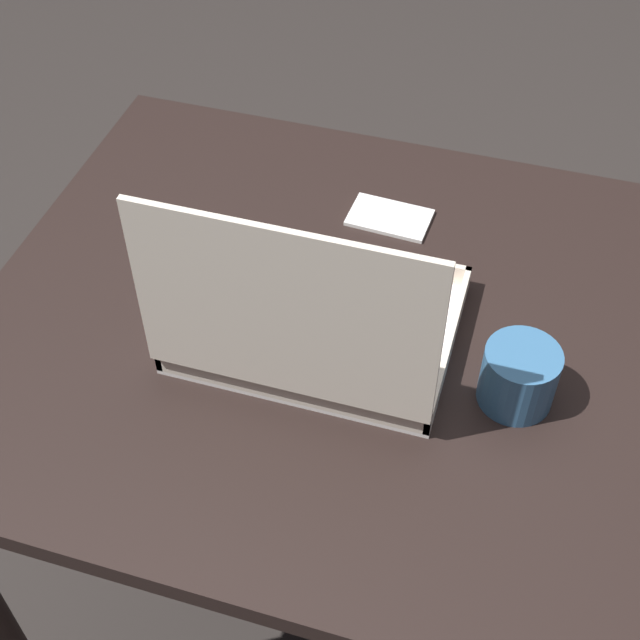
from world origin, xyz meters
TOP-DOWN VIEW (x-y plane):
  - ground_plane at (0.00, 0.00)m, footprint 8.00×8.00m
  - dining_table at (0.00, 0.00)m, footprint 0.98×0.81m
  - donut_box at (0.03, 0.06)m, footprint 0.34×0.27m
  - coffee_mug at (-0.22, 0.06)m, footprint 0.09×0.09m
  - paper_napkin at (-0.00, -0.22)m, footprint 0.12×0.08m

SIDE VIEW (x-z plane):
  - ground_plane at x=0.00m, z-range 0.00..0.00m
  - dining_table at x=0.00m, z-range 0.26..1.04m
  - paper_napkin at x=0.00m, z-range 0.77..0.78m
  - coffee_mug at x=-0.22m, z-range 0.78..0.86m
  - donut_box at x=0.03m, z-range 0.69..0.97m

